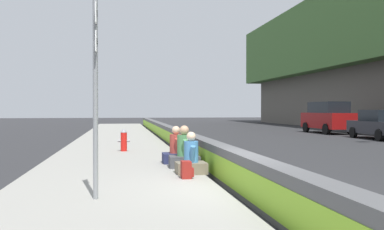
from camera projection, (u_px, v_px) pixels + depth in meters
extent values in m
plane|color=#2B2B2D|center=(245.00, 196.00, 8.76)|extent=(160.00, 160.00, 0.00)
cube|color=gray|center=(112.00, 196.00, 8.33)|extent=(80.00, 4.40, 0.14)
cube|color=#545456|center=(245.00, 175.00, 8.75)|extent=(76.00, 0.44, 0.85)
cube|color=#8CC62D|center=(235.00, 177.00, 8.71)|extent=(74.48, 0.01, 0.54)
cylinder|color=gray|center=(95.00, 98.00, 7.73)|extent=(0.09, 0.09, 3.60)
cube|color=white|center=(96.00, 14.00, 7.71)|extent=(0.44, 0.02, 0.36)
cube|color=black|center=(97.00, 14.00, 7.72)|extent=(0.30, 0.01, 0.10)
cube|color=white|center=(96.00, 42.00, 7.72)|extent=(0.44, 0.02, 0.36)
cube|color=black|center=(97.00, 42.00, 7.72)|extent=(0.30, 0.01, 0.10)
cylinder|color=red|center=(124.00, 142.00, 16.56)|extent=(0.24, 0.24, 0.72)
cone|color=gray|center=(124.00, 130.00, 16.55)|extent=(0.26, 0.26, 0.16)
cylinder|color=gray|center=(128.00, 141.00, 16.59)|extent=(0.10, 0.12, 0.10)
cylinder|color=gray|center=(119.00, 141.00, 16.53)|extent=(0.10, 0.12, 0.10)
cube|color=#706651|center=(191.00, 168.00, 10.82)|extent=(0.65, 0.76, 0.28)
cylinder|color=#427FB7|center=(191.00, 152.00, 10.82)|extent=(0.36, 0.36, 0.53)
sphere|color=beige|center=(191.00, 136.00, 10.81)|extent=(0.23, 0.23, 0.23)
cylinder|color=#427FB7|center=(190.00, 153.00, 11.01)|extent=(0.27, 0.13, 0.46)
cylinder|color=#427FB7|center=(193.00, 155.00, 10.63)|extent=(0.27, 0.13, 0.46)
cube|color=#424247|center=(184.00, 162.00, 12.00)|extent=(0.74, 0.86, 0.31)
cylinder|color=#4C8951|center=(184.00, 145.00, 12.00)|extent=(0.40, 0.40, 0.59)
sphere|color=tan|center=(184.00, 130.00, 11.99)|extent=(0.26, 0.26, 0.26)
cylinder|color=#4C8951|center=(184.00, 147.00, 12.21)|extent=(0.31, 0.15, 0.52)
cylinder|color=#4C8951|center=(185.00, 148.00, 11.78)|extent=(0.31, 0.15, 0.52)
cube|color=#23284C|center=(176.00, 158.00, 12.93)|extent=(0.67, 0.79, 0.30)
cylinder|color=#AD3D33|center=(176.00, 144.00, 12.92)|extent=(0.38, 0.38, 0.56)
sphere|color=beige|center=(176.00, 130.00, 12.92)|extent=(0.25, 0.25, 0.25)
cylinder|color=#AD3D33|center=(175.00, 145.00, 13.13)|extent=(0.29, 0.13, 0.49)
cylinder|color=#AD3D33|center=(177.00, 146.00, 12.72)|extent=(0.29, 0.13, 0.49)
cube|color=maroon|center=(186.00, 170.00, 10.07)|extent=(0.32, 0.22, 0.40)
cube|color=maroon|center=(192.00, 172.00, 10.09)|extent=(0.22, 0.06, 0.20)
cube|color=#28282D|center=(380.00, 127.00, 25.06)|extent=(4.56, 1.97, 0.72)
cube|color=black|center=(381.00, 116.00, 24.95)|extent=(2.26, 1.70, 0.66)
cylinder|color=black|center=(353.00, 132.00, 26.39)|extent=(0.67, 0.24, 0.66)
cylinder|color=black|center=(380.00, 132.00, 26.60)|extent=(0.67, 0.24, 0.66)
cylinder|color=black|center=(379.00, 135.00, 23.53)|extent=(0.67, 0.24, 0.66)
cube|color=maroon|center=(327.00, 120.00, 31.29)|extent=(4.85, 2.05, 1.10)
cube|color=black|center=(328.00, 107.00, 31.18)|extent=(3.15, 1.81, 0.80)
cylinder|color=black|center=(306.00, 127.00, 32.63)|extent=(0.77, 0.24, 0.76)
cylinder|color=black|center=(329.00, 127.00, 32.98)|extent=(0.77, 0.24, 0.76)
cylinder|color=black|center=(326.00, 129.00, 29.62)|extent=(0.77, 0.24, 0.76)
cylinder|color=black|center=(351.00, 129.00, 29.96)|extent=(0.77, 0.24, 0.76)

